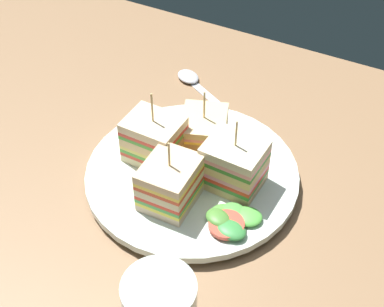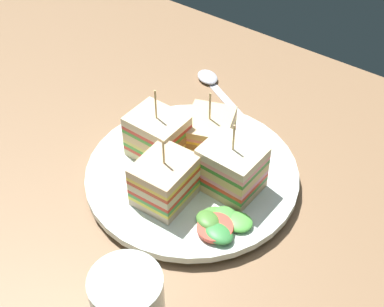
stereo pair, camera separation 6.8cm
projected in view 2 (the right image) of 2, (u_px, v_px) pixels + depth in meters
ground_plane at (192, 186)px, 71.60cm from camera, size 116.50×71.50×1.80cm
plate at (192, 175)px, 70.25cm from camera, size 26.68×26.68×1.78cm
sandwich_wedge_0 at (165, 180)px, 64.75cm from camera, size 5.96×7.07×8.99cm
sandwich_wedge_1 at (231, 168)px, 65.75cm from camera, size 7.10×5.95×9.73cm
sandwich_wedge_2 at (209, 132)px, 71.76cm from camera, size 7.70×8.41×8.41cm
sandwich_wedge_3 at (159, 135)px, 70.16cm from camera, size 6.98×5.60×10.14cm
chip_pile at (186, 160)px, 69.31cm from camera, size 6.62×6.58×2.29cm
salad_garnish at (219, 223)px, 62.91cm from camera, size 6.84×6.19×1.55cm
spoon at (213, 83)px, 85.50cm from camera, size 13.94×8.52×1.00cm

